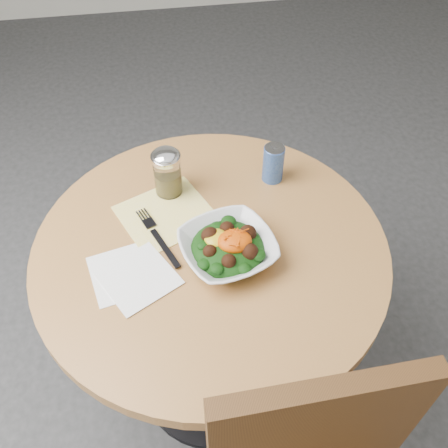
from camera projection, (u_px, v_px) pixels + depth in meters
The scene contains 8 objects.
ground at pixel (215, 376), 1.82m from camera, with size 6.00×6.00×0.00m, color #2B2B2E.
table at pixel (212, 289), 1.41m from camera, with size 0.90×0.90×0.75m.
cloth_napkin at pixel (166, 214), 1.33m from camera, with size 0.23×0.21×0.00m, color #DFC00B.
paper_napkins at pixel (132, 275), 1.19m from camera, with size 0.23×0.23×0.00m.
salad_bowl at pixel (228, 248), 1.21m from camera, with size 0.28×0.28×0.08m.
fork at pixel (157, 235), 1.27m from camera, with size 0.10×0.22×0.00m.
spice_shaker at pixel (167, 172), 1.34m from camera, with size 0.08×0.08×0.14m.
beverage_can at pixel (273, 163), 1.38m from camera, with size 0.06×0.06×0.11m.
Camera 1 is at (-0.10, -0.80, 1.72)m, focal length 40.00 mm.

